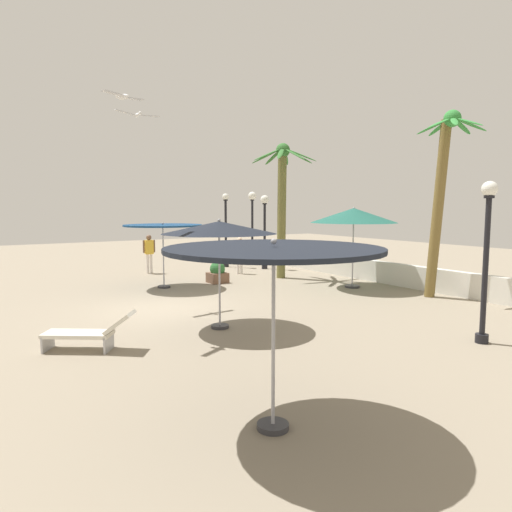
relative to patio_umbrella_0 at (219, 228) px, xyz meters
The scene contains 18 objects.
ground_plane 3.68m from the patio_umbrella_0, behind, with size 56.00×56.00×0.00m, color gray.
boundary_wall 9.34m from the patio_umbrella_0, 107.21° to the left, with size 25.20×0.30×0.84m, color silver.
patio_umbrella_0 is the anchor object (origin of this frame).
patio_umbrella_1 7.34m from the patio_umbrella_0, 109.77° to the left, with size 3.18×3.18×2.99m.
patio_umbrella_2 5.39m from the patio_umbrella_0, 20.43° to the right, with size 2.87×2.87×2.59m.
patio_umbrella_3 6.28m from the patio_umbrella_0, behind, with size 2.86×2.86×2.43m.
palm_tree_0 7.93m from the patio_umbrella_0, 86.24° to the left, with size 2.24×2.25×6.01m.
palm_tree_1 8.44m from the patio_umbrella_0, 133.78° to the left, with size 2.80×2.80×5.60m.
lamp_post_0 13.20m from the patio_umbrella_0, 144.42° to the left, with size 0.43×0.43×3.78m.
lamp_post_1 11.11m from the patio_umbrella_0, 140.68° to the left, with size 0.41×0.41×3.55m.
lamp_post_2 11.81m from the patio_umbrella_0, 150.42° to the left, with size 0.33×0.33×3.65m.
lamp_post_3 6.05m from the patio_umbrella_0, 45.39° to the left, with size 0.34×0.34×3.55m.
lounge_chair_0 3.79m from the patio_umbrella_0, 87.53° to the right, with size 1.52×1.86×0.84m.
guest_0 9.48m from the patio_umbrella_0, 146.45° to the left, with size 0.45×0.41×1.64m.
guest_1 10.36m from the patio_umbrella_0, 169.91° to the left, with size 0.26×0.56×1.75m.
seagull_0 4.77m from the patio_umbrella_0, 167.34° to the right, with size 0.38×1.37×0.14m.
seagull_2 3.65m from the patio_umbrella_0, 101.93° to the right, with size 0.66×1.09×0.14m.
planter 7.25m from the patio_umbrella_0, 152.69° to the left, with size 0.70×0.70×0.85m.
Camera 1 is at (12.68, -4.90, 3.01)m, focal length 32.54 mm.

